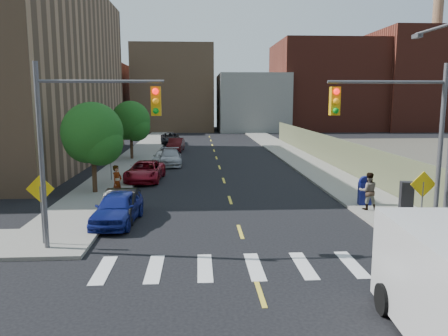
{
  "coord_description": "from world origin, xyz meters",
  "views": [
    {
      "loc": [
        -1.8,
        -10.12,
        5.68
      ],
      "look_at": [
        -0.4,
        13.04,
        2.0
      ],
      "focal_mm": 35.0,
      "sensor_mm": 36.0,
      "label": 1
    }
  ],
  "objects": [
    {
      "name": "ground",
      "position": [
        0.0,
        0.0,
        0.0
      ],
      "size": [
        160.0,
        160.0,
        0.0
      ],
      "primitive_type": "plane",
      "color": "black",
      "rests_on": "ground"
    },
    {
      "name": "sidewalk_nw",
      "position": [
        -7.75,
        41.5,
        0.07
      ],
      "size": [
        3.5,
        73.0,
        0.15
      ],
      "primitive_type": "cube",
      "color": "gray",
      "rests_on": "ground"
    },
    {
      "name": "sidewalk_ne",
      "position": [
        7.75,
        41.5,
        0.07
      ],
      "size": [
        3.5,
        73.0,
        0.15
      ],
      "primitive_type": "cube",
      "color": "gray",
      "rests_on": "ground"
    },
    {
      "name": "fence_north",
      "position": [
        9.6,
        28.0,
        1.25
      ],
      "size": [
        0.12,
        44.0,
        2.5
      ],
      "primitive_type": "cube",
      "color": "#656E4D",
      "rests_on": "ground"
    },
    {
      "name": "bg_bldg_west",
      "position": [
        -22.0,
        70.0,
        6.0
      ],
      "size": [
        14.0,
        18.0,
        12.0
      ],
      "primitive_type": "cube",
      "color": "#592319",
      "rests_on": "ground"
    },
    {
      "name": "bg_bldg_midwest",
      "position": [
        -6.0,
        72.0,
        7.5
      ],
      "size": [
        14.0,
        16.0,
        15.0
      ],
      "primitive_type": "cube",
      "color": "#8C6B4C",
      "rests_on": "ground"
    },
    {
      "name": "bg_bldg_center",
      "position": [
        8.0,
        70.0,
        5.0
      ],
      "size": [
        12.0,
        16.0,
        10.0
      ],
      "primitive_type": "cube",
      "color": "gray",
      "rests_on": "ground"
    },
    {
      "name": "bg_bldg_east",
      "position": [
        22.0,
        72.0,
        8.0
      ],
      "size": [
        18.0,
        18.0,
        16.0
      ],
      "primitive_type": "cube",
      "color": "#592319",
      "rests_on": "ground"
    },
    {
      "name": "bg_bldg_fareast",
      "position": [
        38.0,
        70.0,
        9.0
      ],
      "size": [
        14.0,
        16.0,
        18.0
      ],
      "primitive_type": "cube",
      "color": "#592319",
      "rests_on": "ground"
    },
    {
      "name": "smokestack",
      "position": [
        42.0,
        70.0,
        14.0
      ],
      "size": [
        1.8,
        1.8,
        28.0
      ],
      "primitive_type": "cylinder",
      "color": "#8C6B4C",
      "rests_on": "ground"
    },
    {
      "name": "signal_nw",
      "position": [
        -5.98,
        6.0,
        4.53
      ],
      "size": [
        4.59,
        0.3,
        7.0
      ],
      "color": "#59595E",
      "rests_on": "ground"
    },
    {
      "name": "signal_ne",
      "position": [
        5.98,
        6.0,
        4.53
      ],
      "size": [
        4.59,
        0.3,
        7.0
      ],
      "color": "#59595E",
      "rests_on": "ground"
    },
    {
      "name": "streetlight_ne",
      "position": [
        8.2,
        6.9,
        5.22
      ],
      "size": [
        0.25,
        3.7,
        9.0
      ],
      "color": "#59595E",
      "rests_on": "ground"
    },
    {
      "name": "warn_sign_nw",
      "position": [
        -7.8,
        6.5,
        1.99
      ],
      "size": [
        1.06,
        0.06,
        2.83
      ],
      "color": "#59595E",
      "rests_on": "ground"
    },
    {
      "name": "warn_sign_ne",
      "position": [
        7.2,
        6.5,
        1.99
      ],
      "size": [
        1.06,
        0.06,
        2.83
      ],
      "color": "#59595E",
      "rests_on": "ground"
    },
    {
      "name": "warn_sign_midwest",
      "position": [
        -7.8,
        20.0,
        1.99
      ],
      "size": [
        1.06,
        0.06,
        2.83
      ],
      "color": "#59595E",
      "rests_on": "ground"
    },
    {
      "name": "tree_west_near",
      "position": [
        -8.0,
        16.05,
        3.48
      ],
      "size": [
        3.66,
        3.64,
        5.52
      ],
      "color": "#332114",
      "rests_on": "ground"
    },
    {
      "name": "tree_west_far",
      "position": [
        -8.0,
        31.05,
        3.48
      ],
      "size": [
        3.66,
        3.64,
        5.52
      ],
      "color": "#332114",
      "rests_on": "ground"
    },
    {
      "name": "parked_car_blue",
      "position": [
        -5.5,
        9.6,
        0.74
      ],
      "size": [
        2.12,
        4.48,
        1.48
      ],
      "primitive_type": "imported",
      "rotation": [
        0.0,
        0.0,
        -0.09
      ],
      "color": "navy",
      "rests_on": "ground"
    },
    {
      "name": "parked_car_black",
      "position": [
        -5.5,
        10.38,
        0.69
      ],
      "size": [
        1.5,
        4.18,
        1.37
      ],
      "primitive_type": "imported",
      "rotation": [
        0.0,
        0.0,
        0.01
      ],
      "color": "black",
      "rests_on": "ground"
    },
    {
      "name": "parked_car_red",
      "position": [
        -5.5,
        20.17,
        0.69
      ],
      "size": [
        2.61,
        5.13,
        1.39
      ],
      "primitive_type": "imported",
      "rotation": [
        0.0,
        0.0,
        -0.06
      ],
      "color": "maroon",
      "rests_on": "ground"
    },
    {
      "name": "parked_car_silver",
      "position": [
        -4.2,
        27.44,
        0.69
      ],
      "size": [
        2.18,
        4.85,
        1.38
      ],
      "primitive_type": "imported",
      "rotation": [
        0.0,
        0.0,
        0.05
      ],
      "color": "#989A9F",
      "rests_on": "ground"
    },
    {
      "name": "parked_car_white",
      "position": [
        -4.89,
        28.08,
        0.64
      ],
      "size": [
        1.81,
        3.86,
        1.28
      ],
      "primitive_type": "imported",
      "rotation": [
        0.0,
        0.0,
        -0.08
      ],
      "color": "silver",
      "rests_on": "ground"
    },
    {
      "name": "parked_car_maroon",
      "position": [
        -4.2,
        37.69,
        0.72
      ],
      "size": [
        1.85,
        4.49,
        1.44
      ],
      "primitive_type": "imported",
      "rotation": [
        0.0,
        0.0,
        -0.07
      ],
      "color": "#3A0B0D",
      "rests_on": "ground"
    },
    {
      "name": "parked_car_grey",
      "position": [
        -5.28,
        45.6,
        0.73
      ],
      "size": [
        2.92,
        5.44,
        1.45
      ],
      "primitive_type": "imported",
      "rotation": [
        0.0,
        0.0,
        0.1
      ],
      "color": "black",
      "rests_on": "ground"
    },
    {
      "name": "mailbox",
      "position": [
        6.98,
        11.92,
        0.89
      ],
      "size": [
        0.66,
        0.52,
        1.52
      ],
      "rotation": [
        0.0,
        0.0,
        -0.08
      ],
      "color": "#0E1355",
      "rests_on": "sidewalk_ne"
    },
    {
      "name": "payphone",
      "position": [
        7.6,
        8.61,
        1.07
      ],
      "size": [
        0.63,
        0.56,
        1.85
      ],
      "primitive_type": "cube",
      "rotation": [
        0.0,
        0.0,
        -0.21
      ],
      "color": "black",
      "rests_on": "sidewalk_ne"
    },
    {
      "name": "pedestrian_west",
      "position": [
        -6.3,
        14.01,
        1.1
      ],
      "size": [
        0.7,
        0.82,
        1.91
      ],
      "primitive_type": "imported",
      "rotation": [
        0.0,
        0.0,
        1.14
      ],
      "color": "gray",
      "rests_on": "sidewalk_nw"
    },
    {
      "name": "pedestrian_east",
      "position": [
        6.75,
        10.89,
        1.1
      ],
      "size": [
        1.01,
        0.84,
        1.9
      ],
      "primitive_type": "imported",
      "rotation": [
        0.0,
        0.0,
        3.0
      ],
      "color": "gray",
      "rests_on": "sidewalk_ne"
    }
  ]
}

